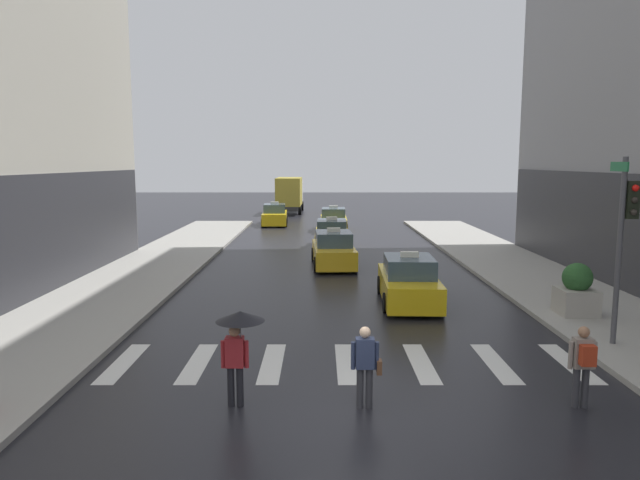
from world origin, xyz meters
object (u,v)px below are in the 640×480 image
object	(u,v)px
traffic_light_pole	(624,224)
planter_near_corner	(576,291)
taxi_fifth	(274,216)
taxi_third	(331,236)
taxi_second	(333,251)
pedestrian_with_umbrella	(238,332)
pedestrian_with_handbag	(365,362)
pedestrian_with_backpack	(582,361)
taxi_lead	(408,282)
taxi_fourth	(333,221)
box_truck	(289,194)

from	to	relation	value
traffic_light_pole	planter_near_corner	xyz separation A→B (m)	(0.19, 2.87, -2.38)
taxi_fifth	planter_near_corner	xyz separation A→B (m)	(11.36, -26.41, 0.15)
taxi_third	traffic_light_pole	bearing A→B (deg)	-67.76
taxi_second	pedestrian_with_umbrella	bearing A→B (deg)	-98.20
taxi_third	pedestrian_with_handbag	xyz separation A→B (m)	(0.24, -20.85, 0.21)
taxi_second	pedestrian_with_umbrella	xyz separation A→B (m)	(-2.22, -15.43, 0.79)
planter_near_corner	taxi_second	bearing A→B (deg)	128.86
pedestrian_with_umbrella	planter_near_corner	distance (m)	11.47
taxi_second	taxi_fifth	world-z (taller)	same
pedestrian_with_backpack	planter_near_corner	world-z (taller)	planter_near_corner
taxi_lead	taxi_third	xyz separation A→B (m)	(-2.38, 12.39, 0.00)
traffic_light_pole	taxi_second	xyz separation A→B (m)	(-7.08, 11.90, -2.53)
pedestrian_with_umbrella	pedestrian_with_handbag	xyz separation A→B (m)	(2.49, -0.08, -0.58)
taxi_fourth	pedestrian_with_handbag	bearing A→B (deg)	-90.08
taxi_fifth	pedestrian_with_backpack	world-z (taller)	taxi_fifth
pedestrian_with_umbrella	pedestrian_with_backpack	size ratio (longest dim) A/B	1.18
box_truck	pedestrian_with_backpack	distance (m)	43.75
taxi_lead	planter_near_corner	world-z (taller)	taxi_lead
traffic_light_pole	box_truck	size ratio (longest dim) A/B	0.63
taxi_lead	pedestrian_with_umbrella	xyz separation A→B (m)	(-4.64, -8.39, 0.79)
box_truck	pedestrian_with_umbrella	size ratio (longest dim) A/B	3.90
box_truck	taxi_second	bearing A→B (deg)	-82.85
taxi_fifth	planter_near_corner	size ratio (longest dim) A/B	2.88
taxi_lead	pedestrian_with_umbrella	distance (m)	9.61
pedestrian_with_umbrella	pedestrian_with_handbag	bearing A→B (deg)	-1.78
taxi_fourth	pedestrian_with_backpack	world-z (taller)	taxi_fourth
traffic_light_pole	taxi_fourth	distance (m)	26.41
traffic_light_pole	pedestrian_with_umbrella	bearing A→B (deg)	-159.27
taxi_fourth	pedestrian_with_umbrella	world-z (taller)	pedestrian_with_umbrella
traffic_light_pole	taxi_third	bearing A→B (deg)	112.24
taxi_lead	taxi_fifth	world-z (taller)	same
taxi_third	pedestrian_with_umbrella	xyz separation A→B (m)	(-2.25, -20.78, 0.79)
box_truck	pedestrian_with_backpack	xyz separation A→B (m)	(7.96, -43.01, -0.88)
taxi_lead	box_truck	xyz separation A→B (m)	(-5.86, 34.53, 1.13)
box_truck	planter_near_corner	xyz separation A→B (m)	(10.72, -36.52, -0.98)
taxi_fourth	pedestrian_with_backpack	xyz separation A→B (m)	(4.21, -29.01, 0.25)
taxi_second	taxi_third	size ratio (longest dim) A/B	1.01
taxi_lead	taxi_second	xyz separation A→B (m)	(-2.41, 7.04, 0.00)
taxi_third	pedestrian_with_umbrella	world-z (taller)	pedestrian_with_umbrella
pedestrian_with_handbag	planter_near_corner	world-z (taller)	planter_near_corner
taxi_fifth	pedestrian_with_backpack	bearing A→B (deg)	-75.35
taxi_third	taxi_fourth	distance (m)	8.15
pedestrian_with_backpack	planter_near_corner	size ratio (longest dim) A/B	1.03
taxi_second	planter_near_corner	world-z (taller)	taxi_second
taxi_third	pedestrian_with_umbrella	bearing A→B (deg)	-96.19
planter_near_corner	taxi_fifth	bearing A→B (deg)	113.28
taxi_lead	traffic_light_pole	bearing A→B (deg)	-46.16
pedestrian_with_backpack	planter_near_corner	bearing A→B (deg)	66.97
taxi_second	box_truck	size ratio (longest dim) A/B	0.61
taxi_fourth	taxi_fifth	distance (m)	5.86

